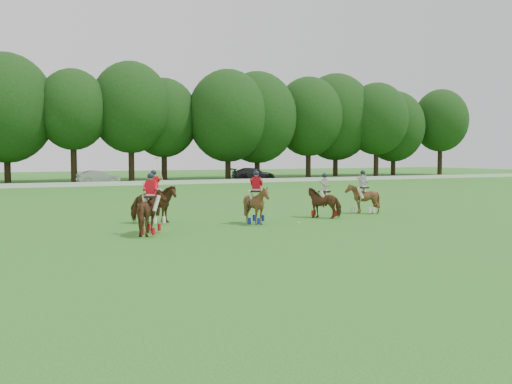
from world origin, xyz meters
name	(u,v)px	position (x,y,z in m)	size (l,w,h in m)	color
ground	(243,237)	(0.00, 0.00, 0.00)	(180.00, 180.00, 0.00)	#29691E
tree_line	(75,110)	(0.26, 48.05, 8.23)	(117.98, 14.32, 14.75)	black
boundary_rail	(88,184)	(0.00, 38.00, 0.22)	(120.00, 0.10, 0.44)	white
car_mid	(98,177)	(1.74, 42.50, 0.72)	(1.53, 4.38, 1.44)	#98989D
car_right	(253,174)	(20.10, 42.50, 0.77)	(2.15, 5.30, 1.54)	black
polo_red_a	(151,212)	(-3.07, 1.96, 0.89)	(1.72, 2.26, 2.43)	#4B2B14
polo_red_b	(154,204)	(-2.02, 5.49, 0.90)	(1.93, 1.71, 2.99)	#4B2B14
polo_red_c	(256,205)	(2.11, 3.27, 0.89)	(2.04, 2.09, 2.43)	#4B2B14
polo_stripe_a	(324,202)	(6.34, 4.28, 0.80)	(1.83, 1.84, 2.23)	#4B2B14
polo_stripe_b	(362,198)	(9.23, 5.10, 0.83)	(1.75, 1.84, 2.31)	#4B2B14
polo_ball	(299,223)	(3.94, 2.60, 0.04)	(0.09, 0.09, 0.09)	white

